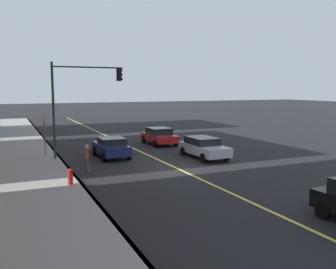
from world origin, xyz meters
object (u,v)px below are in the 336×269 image
object	(u,v)px
car_red	(159,136)
car_navy	(111,147)
fire_hydrant	(70,178)
car_silver	(204,147)
street_sign_post	(45,133)
traffic_light_mast	(80,93)
pedestrian_with_backpack	(87,156)

from	to	relation	value
car_red	car_navy	size ratio (longest dim) A/B	1.04
fire_hydrant	car_red	bearing A→B (deg)	-40.38
fire_hydrant	car_silver	bearing A→B (deg)	-67.27
car_red	fire_hydrant	size ratio (longest dim) A/B	4.28
car_red	street_sign_post	world-z (taller)	street_sign_post
car_navy	traffic_light_mast	bearing A→B (deg)	77.97
car_silver	car_navy	distance (m)	6.39
fire_hydrant	traffic_light_mast	bearing A→B (deg)	-15.14
car_navy	fire_hydrant	bearing A→B (deg)	149.92
pedestrian_with_backpack	fire_hydrant	distance (m)	3.39
traffic_light_mast	street_sign_post	xyz separation A→B (m)	(1.19, 2.24, -2.69)
car_silver	street_sign_post	distance (m)	10.92
street_sign_post	pedestrian_with_backpack	bearing A→B (deg)	-161.54
pedestrian_with_backpack	fire_hydrant	size ratio (longest dim) A/B	1.69
car_navy	fire_hydrant	size ratio (longest dim) A/B	4.10
car_navy	traffic_light_mast	distance (m)	4.22
car_red	street_sign_post	bearing A→B (deg)	104.92
car_red	car_silver	distance (m)	6.83
pedestrian_with_backpack	street_sign_post	world-z (taller)	street_sign_post
street_sign_post	car_navy	bearing A→B (deg)	-110.91
pedestrian_with_backpack	street_sign_post	size ratio (longest dim) A/B	0.53
car_silver	pedestrian_with_backpack	world-z (taller)	pedestrian_with_backpack
car_red	car_navy	bearing A→B (deg)	127.78
street_sign_post	fire_hydrant	world-z (taller)	street_sign_post
car_navy	pedestrian_with_backpack	world-z (taller)	pedestrian_with_backpack
car_red	fire_hydrant	world-z (taller)	car_red
car_silver	street_sign_post	xyz separation A→B (m)	(4.27, 10.00, 1.01)
pedestrian_with_backpack	car_navy	bearing A→B (deg)	-33.27
car_silver	fire_hydrant	size ratio (longest dim) A/B	4.65
car_red	pedestrian_with_backpack	distance (m)	11.06
street_sign_post	fire_hydrant	size ratio (longest dim) A/B	3.17
car_red	car_silver	xyz separation A→B (m)	(-6.82, -0.45, 0.01)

